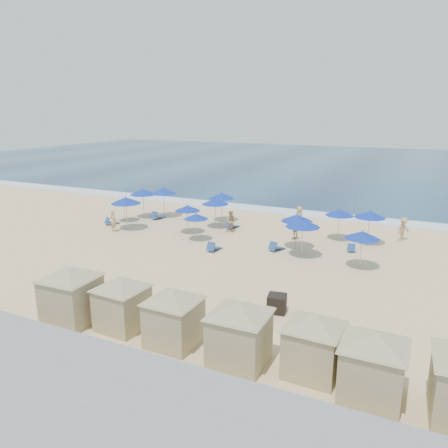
# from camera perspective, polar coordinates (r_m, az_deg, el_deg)

# --- Properties ---
(ground) EXTENTS (160.00, 160.00, 0.00)m
(ground) POSITION_cam_1_polar(r_m,az_deg,el_deg) (27.18, -0.40, -5.23)
(ground) COLOR beige
(ground) RESTS_ON ground
(ocean) EXTENTS (160.00, 80.00, 0.06)m
(ocean) POSITION_cam_1_polar(r_m,az_deg,el_deg) (79.30, 17.50, 7.29)
(ocean) COLOR #0E294D
(ocean) RESTS_ON ground
(surf_line) EXTENTS (160.00, 2.50, 0.08)m
(surf_line) POSITION_cam_1_polar(r_m,az_deg,el_deg) (41.11, 9.14, 1.52)
(surf_line) COLOR white
(surf_line) RESTS_ON ground
(seawall) EXTENTS (160.00, 6.10, 1.22)m
(seawall) POSITION_cam_1_polar(r_m,az_deg,el_deg) (17.02, -21.75, -16.80)
(seawall) COLOR gray
(seawall) RESTS_ON ground
(trash_bin) EXTENTS (0.98, 0.98, 0.85)m
(trash_bin) POSITION_cam_1_polar(r_m,az_deg,el_deg) (21.02, 6.92, -10.27)
(trash_bin) COLOR black
(trash_bin) RESTS_ON ground
(cabana_0) EXTENTS (4.53, 4.53, 2.85)m
(cabana_0) POSITION_cam_1_polar(r_m,az_deg,el_deg) (20.70, -19.40, -7.80)
(cabana_0) COLOR tan
(cabana_0) RESTS_ON ground
(cabana_1) EXTENTS (4.07, 4.07, 2.56)m
(cabana_1) POSITION_cam_1_polar(r_m,az_deg,el_deg) (19.53, -13.22, -9.23)
(cabana_1) COLOR tan
(cabana_1) RESTS_ON ground
(cabana_2) EXTENTS (4.14, 4.14, 2.60)m
(cabana_2) POSITION_cam_1_polar(r_m,az_deg,el_deg) (17.90, -6.62, -11.12)
(cabana_2) COLOR tan
(cabana_2) RESTS_ON ground
(cabana_3) EXTENTS (4.34, 4.34, 2.72)m
(cabana_3) POSITION_cam_1_polar(r_m,az_deg,el_deg) (16.53, 2.04, -13.05)
(cabana_3) COLOR tan
(cabana_3) RESTS_ON ground
(cabana_4) EXTENTS (4.06, 4.06, 2.55)m
(cabana_4) POSITION_cam_1_polar(r_m,az_deg,el_deg) (16.27, 11.68, -14.24)
(cabana_4) COLOR tan
(cabana_4) RESTS_ON ground
(cabana_5) EXTENTS (4.24, 4.24, 2.66)m
(cabana_5) POSITION_cam_1_polar(r_m,az_deg,el_deg) (15.49, 18.97, -16.10)
(cabana_5) COLOR tan
(cabana_5) RESTS_ON ground
(umbrella_0) EXTENTS (2.33, 2.33, 2.65)m
(umbrella_0) POSITION_cam_1_polar(r_m,az_deg,el_deg) (39.05, -10.54, 4.15)
(umbrella_0) COLOR #A5A8AD
(umbrella_0) RESTS_ON ground
(umbrella_1) EXTENTS (2.39, 2.39, 2.73)m
(umbrella_1) POSITION_cam_1_polar(r_m,az_deg,el_deg) (35.26, -12.69, 3.03)
(umbrella_1) COLOR #A5A8AD
(umbrella_1) RESTS_ON ground
(umbrella_2) EXTENTS (2.37, 2.37, 2.70)m
(umbrella_2) POSITION_cam_1_polar(r_m,az_deg,el_deg) (39.02, -7.91, 4.32)
(umbrella_2) COLOR #A5A8AD
(umbrella_2) RESTS_ON ground
(umbrella_3) EXTENTS (2.00, 2.00, 2.28)m
(umbrella_3) POSITION_cam_1_polar(r_m,az_deg,el_deg) (33.56, -4.80, 2.08)
(umbrella_3) COLOR #A5A8AD
(umbrella_3) RESTS_ON ground
(umbrella_4) EXTENTS (2.24, 2.24, 2.55)m
(umbrella_4) POSITION_cam_1_polar(r_m,az_deg,el_deg) (37.09, -0.30, 3.72)
(umbrella_4) COLOR #A5A8AD
(umbrella_4) RESTS_ON ground
(umbrella_5) EXTENTS (2.20, 2.20, 2.50)m
(umbrella_5) POSITION_cam_1_polar(r_m,az_deg,el_deg) (35.01, -1.15, 2.98)
(umbrella_5) COLOR #A5A8AD
(umbrella_5) RESTS_ON ground
(umbrella_6) EXTENTS (1.82, 1.82, 2.07)m
(umbrella_6) POSITION_cam_1_polar(r_m,az_deg,el_deg) (31.64, -3.68, 1.00)
(umbrella_6) COLOR #A5A8AD
(umbrella_6) RESTS_ON ground
(umbrella_7) EXTENTS (2.18, 2.18, 2.48)m
(umbrella_7) POSITION_cam_1_polar(r_m,az_deg,el_deg) (30.07, 9.49, 0.79)
(umbrella_7) COLOR #A5A8AD
(umbrella_7) RESTS_ON ground
(umbrella_8) EXTENTS (2.27, 2.27, 2.59)m
(umbrella_8) POSITION_cam_1_polar(r_m,az_deg,el_deg) (28.34, 10.26, 0.10)
(umbrella_8) COLOR #A5A8AD
(umbrella_8) RESTS_ON ground
(umbrella_9) EXTENTS (2.20, 2.20, 2.50)m
(umbrella_9) POSITION_cam_1_polar(r_m,az_deg,el_deg) (32.25, 18.52, 1.21)
(umbrella_9) COLOR #A5A8AD
(umbrella_9) RESTS_ON ground
(umbrella_10) EXTENTS (2.08, 2.08, 2.37)m
(umbrella_10) POSITION_cam_1_polar(r_m,az_deg,el_deg) (32.74, 14.87, 1.46)
(umbrella_10) COLOR #A5A8AD
(umbrella_10) RESTS_ON ground
(umbrella_11) EXTENTS (2.10, 2.10, 2.39)m
(umbrella_11) POSITION_cam_1_polar(r_m,az_deg,el_deg) (27.14, 17.62, -1.37)
(umbrella_11) COLOR #A5A8AD
(umbrella_11) RESTS_ON ground
(umbrella_12) EXTENTS (1.86, 1.86, 2.11)m
(umbrella_12) POSITION_cam_1_polar(r_m,az_deg,el_deg) (38.04, -13.00, 3.03)
(umbrella_12) COLOR #A5A8AD
(umbrella_12) RESTS_ON ground
(beach_chair_0) EXTENTS (0.98, 1.31, 0.66)m
(beach_chair_0) POSITION_cam_1_polar(r_m,az_deg,el_deg) (37.53, -14.59, 0.26)
(beach_chair_0) COLOR navy
(beach_chair_0) RESTS_ON ground
(beach_chair_1) EXTENTS (0.91, 1.46, 0.75)m
(beach_chair_1) POSITION_cam_1_polar(r_m,az_deg,el_deg) (38.60, -8.73, 1.01)
(beach_chair_1) COLOR navy
(beach_chair_1) RESTS_ON ground
(beach_chair_2) EXTENTS (0.70, 1.43, 0.77)m
(beach_chair_2) POSITION_cam_1_polar(r_m,az_deg,el_deg) (35.10, 1.02, -0.18)
(beach_chair_2) COLOR navy
(beach_chair_2) RESTS_ON ground
(beach_chair_3) EXTENTS (0.65, 1.32, 0.71)m
(beach_chair_3) POSITION_cam_1_polar(r_m,az_deg,el_deg) (29.57, -1.39, -3.08)
(beach_chair_3) COLOR navy
(beach_chair_3) RESTS_ON ground
(beach_chair_4) EXTENTS (0.94, 1.38, 0.70)m
(beach_chair_4) POSITION_cam_1_polar(r_m,az_deg,el_deg) (29.82, 6.77, -3.03)
(beach_chair_4) COLOR navy
(beach_chair_4) RESTS_ON ground
(beach_chair_5) EXTENTS (0.71, 1.19, 0.61)m
(beach_chair_5) POSITION_cam_1_polar(r_m,az_deg,el_deg) (30.71, 16.27, -3.06)
(beach_chair_5) COLOR navy
(beach_chair_5) RESTS_ON ground
(beachgoer_0) EXTENTS (0.65, 0.45, 1.69)m
(beachgoer_0) POSITION_cam_1_polar(r_m,az_deg,el_deg) (35.22, -14.25, 0.39)
(beachgoer_0) COLOR tan
(beachgoer_0) RESTS_ON ground
(beachgoer_1) EXTENTS (1.03, 0.93, 1.74)m
(beachgoer_1) POSITION_cam_1_polar(r_m,az_deg,el_deg) (33.87, 0.97, 0.32)
(beachgoer_1) COLOR tan
(beachgoer_1) RESTS_ON ground
(beachgoer_2) EXTENTS (0.92, 1.09, 1.74)m
(beachgoer_2) POSITION_cam_1_polar(r_m,az_deg,el_deg) (32.42, 9.32, -0.52)
(beachgoer_2) COLOR tan
(beachgoer_2) RESTS_ON ground
(beachgoer_3) EXTENTS (1.15, 1.28, 1.72)m
(beachgoer_3) POSITION_cam_1_polar(r_m,az_deg,el_deg) (34.34, 22.37, -0.61)
(beachgoer_3) COLOR tan
(beachgoer_3) RESTS_ON ground
(beachgoer_4) EXTENTS (0.80, 1.02, 1.82)m
(beachgoer_4) POSITION_cam_1_polar(r_m,az_deg,el_deg) (35.54, 9.80, 0.86)
(beachgoer_4) COLOR tan
(beachgoer_4) RESTS_ON ground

